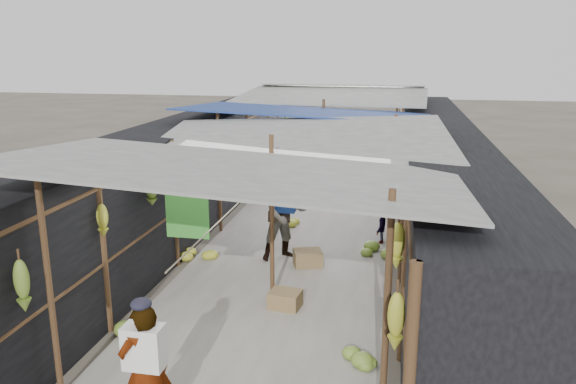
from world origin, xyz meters
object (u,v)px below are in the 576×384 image
Objects in this scene: black_basin at (362,183)px; vendor_elderly at (146,369)px; shopper_blue at (285,213)px; vendor_seated at (380,225)px; crate_near at (308,258)px.

black_basin is 0.37× the size of vendor_elderly.
vendor_elderly reaches higher than black_basin.
shopper_blue is (-1.04, -6.06, 0.81)m from black_basin.
vendor_seated is at bearing -82.00° from black_basin.
shopper_blue is 2.25× the size of vendor_seated.
vendor_seated is (0.68, -4.85, 0.32)m from black_basin.
vendor_elderly is (-1.46, -11.10, 0.63)m from black_basin.
vendor_elderly is 6.62m from vendor_seated.
shopper_blue reaches higher than black_basin.
black_basin is (0.56, 6.33, -0.07)m from crate_near.
crate_near is at bearing -31.99° from vendor_seated.
crate_near is 0.62× the size of vendor_seated.
crate_near is 6.36m from black_basin.
crate_near is 4.89m from vendor_elderly.
vendor_elderly is (-0.90, -4.77, 0.56)m from crate_near.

